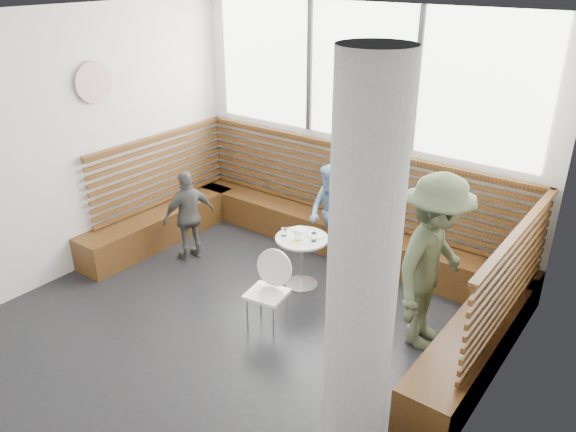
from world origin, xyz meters
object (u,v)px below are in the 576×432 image
Objects in this scene: cafe_chair at (271,285)px; child_back at (331,214)px; concrete_column at (362,281)px; cafe_table at (302,251)px; adult_man at (433,264)px; child_left at (189,216)px.

child_back is (-0.30, 1.62, 0.15)m from cafe_chair.
concrete_column is 2.15m from cafe_chair.
adult_man is (1.68, -0.14, 0.46)m from cafe_table.
cafe_table is 0.53× the size of child_left.
child_back reaches higher than child_left.
child_back is (-1.89, 2.57, -0.94)m from concrete_column.
adult_man reaches higher than child_back.
concrete_column is 2.80m from cafe_table.
child_left is at bearing 153.60° from cafe_chair.
concrete_column is at bearing -34.21° from child_back.
cafe_table is at bearing 85.35° from adult_man.
cafe_chair is 0.47× the size of adult_man.
cafe_chair is (-1.59, 0.95, -1.09)m from concrete_column.
cafe_chair reaches higher than cafe_table.
cafe_chair is at bearing -76.15° from cafe_table.
concrete_column reaches higher than cafe_table.
cafe_chair is 0.66× the size of child_back.
child_back is at bearing 63.25° from adult_man.
child_back is at bearing 91.42° from cafe_chair.
concrete_column is 2.44× the size of child_back.
child_left is (-1.59, -0.30, 0.14)m from cafe_table.
adult_man is at bearing 17.59° from cafe_chair.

